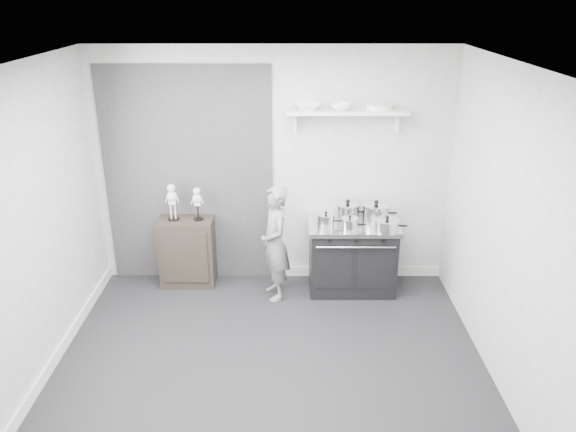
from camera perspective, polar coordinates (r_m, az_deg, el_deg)
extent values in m
plane|color=black|center=(5.35, -1.92, -15.07)|extent=(4.00, 4.00, 0.00)
cube|color=#9F9F9D|center=(6.35, -1.57, 4.85)|extent=(4.00, 0.02, 2.70)
cube|color=#9F9F9D|center=(3.10, -3.32, -15.26)|extent=(4.00, 0.02, 2.70)
cube|color=#9F9F9D|center=(5.14, -25.04, -1.55)|extent=(0.02, 3.60, 2.70)
cube|color=#9F9F9D|center=(5.00, 21.44, -1.60)|extent=(0.02, 3.60, 2.70)
cube|color=silver|center=(4.30, -2.39, 15.00)|extent=(4.00, 3.60, 0.02)
cube|color=black|center=(6.46, -10.04, 3.90)|extent=(1.90, 0.02, 2.50)
cube|color=silver|center=(6.87, 6.94, -5.56)|extent=(2.00, 0.03, 0.12)
cube|color=silver|center=(5.73, -22.74, -13.48)|extent=(0.03, 3.60, 0.12)
cube|color=silver|center=(6.08, 6.01, 10.50)|extent=(1.30, 0.26, 0.04)
cube|color=silver|center=(6.14, 0.72, 9.59)|extent=(0.03, 0.12, 0.20)
cube|color=silver|center=(6.26, 10.99, 9.42)|extent=(0.03, 0.12, 0.20)
cube|color=black|center=(6.45, 6.50, -4.29)|extent=(0.95, 0.57, 0.76)
cube|color=silver|center=(6.28, 6.66, -0.98)|extent=(1.01, 0.61, 0.05)
cube|color=black|center=(6.16, 4.67, -5.32)|extent=(0.40, 0.02, 0.49)
cube|color=black|center=(6.22, 8.88, -5.27)|extent=(0.40, 0.02, 0.49)
cylinder|color=silver|center=(6.04, 6.93, -3.18)|extent=(0.86, 0.02, 0.02)
cylinder|color=black|center=(6.00, 4.24, -2.48)|extent=(0.04, 0.03, 0.04)
cylinder|color=black|center=(6.02, 6.95, -2.47)|extent=(0.04, 0.03, 0.04)
cylinder|color=black|center=(6.07, 9.62, -2.45)|extent=(0.04, 0.03, 0.04)
cube|color=black|center=(6.62, -10.16, -3.58)|extent=(0.62, 0.36, 0.80)
imported|color=slate|center=(6.13, -1.33, -2.77)|extent=(0.43, 0.54, 1.31)
cylinder|color=silver|center=(6.15, 3.85, -0.51)|extent=(0.19, 0.19, 0.13)
cylinder|color=silver|center=(6.12, 3.87, 0.11)|extent=(0.20, 0.20, 0.01)
sphere|color=black|center=(6.11, 3.88, 0.33)|extent=(0.03, 0.03, 0.03)
cylinder|color=black|center=(6.16, 5.12, -0.51)|extent=(0.10, 0.02, 0.02)
cylinder|color=silver|center=(6.36, 6.06, 0.43)|extent=(0.27, 0.27, 0.17)
cylinder|color=silver|center=(6.33, 6.10, 1.20)|extent=(0.28, 0.28, 0.01)
sphere|color=black|center=(6.32, 6.11, 1.47)|extent=(0.05, 0.05, 0.05)
cylinder|color=black|center=(6.39, 7.62, 0.42)|extent=(0.10, 0.02, 0.02)
cylinder|color=silver|center=(6.37, 8.90, 0.31)|extent=(0.29, 0.29, 0.17)
cylinder|color=silver|center=(6.33, 8.95, 1.11)|extent=(0.30, 0.30, 0.01)
sphere|color=black|center=(6.32, 8.97, 1.39)|extent=(0.05, 0.05, 0.05)
cylinder|color=black|center=(6.40, 10.55, 0.31)|extent=(0.10, 0.02, 0.02)
cylinder|color=silver|center=(6.12, 10.00, -0.99)|extent=(0.26, 0.26, 0.12)
cylinder|color=silver|center=(6.09, 10.04, -0.43)|extent=(0.26, 0.26, 0.01)
sphere|color=black|center=(6.08, 10.06, -0.16)|extent=(0.05, 0.05, 0.05)
cylinder|color=black|center=(6.15, 11.55, -0.99)|extent=(0.10, 0.02, 0.02)
cylinder|color=silver|center=(6.09, 6.28, -0.86)|extent=(0.18, 0.18, 0.12)
cylinder|color=silver|center=(6.07, 6.30, -0.27)|extent=(0.18, 0.18, 0.01)
sphere|color=black|center=(6.06, 6.31, -0.07)|extent=(0.03, 0.03, 0.03)
cylinder|color=black|center=(6.11, 7.49, -0.86)|extent=(0.10, 0.02, 0.02)
imported|color=white|center=(6.04, 2.02, 11.06)|extent=(0.28, 0.28, 0.07)
imported|color=white|center=(6.07, 5.38, 11.03)|extent=(0.23, 0.23, 0.07)
cylinder|color=silver|center=(6.12, 9.27, 10.89)|extent=(0.28, 0.28, 0.06)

